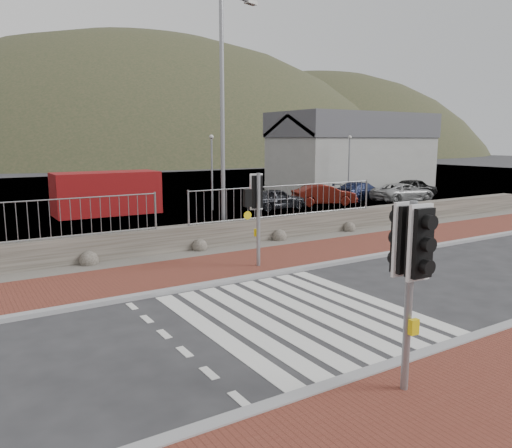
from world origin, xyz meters
TOP-DOWN VIEW (x-y plane):
  - ground at (0.00, 0.00)m, footprint 220.00×220.00m
  - sidewalk_far at (0.00, 4.50)m, footprint 40.00×3.00m
  - kerb_near at (0.00, -3.00)m, footprint 40.00×0.25m
  - kerb_far at (0.00, 3.00)m, footprint 40.00×0.25m
  - zebra_crossing at (-0.00, 0.00)m, footprint 4.62×5.60m
  - gravel_strip at (0.00, 6.50)m, footprint 40.00×1.50m
  - stone_wall at (0.00, 7.30)m, footprint 40.00×0.60m
  - railing at (0.00, 7.15)m, footprint 18.07×0.07m
  - quay at (0.00, 27.90)m, footprint 120.00×40.00m
  - water at (0.00, 62.90)m, footprint 220.00×50.00m
  - harbor_building at (20.00, 19.90)m, footprint 12.20×6.20m
  - hills_backdrop at (6.74, 87.90)m, footprint 254.00×90.00m
  - traffic_signal_near at (-0.76, -3.69)m, footprint 0.44×0.28m
  - traffic_signal_far at (1.36, 3.90)m, footprint 0.70×0.28m
  - streetlight at (2.63, 8.15)m, footprint 1.89×0.74m
  - shipping_container at (0.67, 17.53)m, footprint 5.30×2.25m
  - car_a at (9.11, 14.28)m, footprint 3.53×1.46m
  - car_b at (12.61, 14.28)m, footprint 4.00×2.44m
  - car_c at (16.13, 14.90)m, footprint 4.35×2.46m
  - car_d at (17.77, 12.85)m, footprint 4.30×2.13m
  - car_e at (20.69, 14.44)m, footprint 3.71×1.61m

SIDE VIEW (x-z plane):
  - hills_backdrop at x=6.74m, z-range -73.05..26.95m
  - ground at x=0.00m, z-range 0.00..0.00m
  - quay at x=0.00m, z-range -0.25..0.25m
  - water at x=0.00m, z-range -0.03..0.03m
  - zebra_crossing at x=0.00m, z-range 0.00..0.01m
  - gravel_strip at x=0.00m, z-range 0.00..0.06m
  - sidewalk_far at x=0.00m, z-range 0.00..0.08m
  - kerb_near at x=0.00m, z-range -0.01..0.11m
  - kerb_far at x=0.00m, z-range -0.01..0.11m
  - stone_wall at x=0.00m, z-range 0.00..0.90m
  - car_d at x=17.77m, z-range 0.00..1.17m
  - car_c at x=16.13m, z-range 0.00..1.19m
  - car_a at x=9.11m, z-range 0.00..1.20m
  - car_b at x=12.61m, z-range 0.00..1.24m
  - car_e at x=20.69m, z-range 0.00..1.24m
  - shipping_container at x=0.67m, z-range 0.00..2.20m
  - railing at x=0.00m, z-range 1.21..2.43m
  - traffic_signal_far at x=1.36m, z-range 0.65..3.54m
  - traffic_signal_near at x=-0.76m, z-range 0.67..3.66m
  - harbor_building at x=20.00m, z-range 0.03..5.83m
  - streetlight at x=2.63m, z-range 0.57..9.71m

